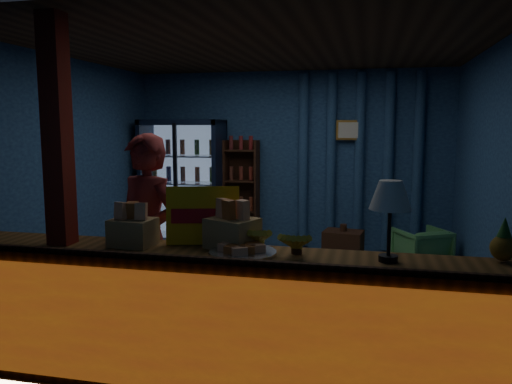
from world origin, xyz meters
TOP-DOWN VIEW (x-y plane):
  - ground at (0.00, 0.00)m, footprint 4.60×4.60m
  - room_walls at (0.00, 0.00)m, footprint 4.60×4.60m
  - counter at (0.00, -1.91)m, footprint 4.40×0.57m
  - support_post at (-1.05, -1.90)m, footprint 0.16×0.16m
  - beverage_cooler at (-1.55, 1.92)m, footprint 1.20×0.62m
  - bottle_shelf at (-0.70, 2.06)m, footprint 0.50×0.28m
  - curtain_folds at (1.00, 2.14)m, footprint 1.74×0.14m
  - framed_picture at (0.85, 2.10)m, footprint 0.36×0.04m
  - shopkeeper at (-0.63, -1.37)m, footprint 0.75×0.63m
  - green_chair at (1.81, 1.36)m, footprint 0.78×0.79m
  - side_table at (0.84, 1.38)m, footprint 0.54×0.43m
  - yellow_sign at (-0.04, -1.68)m, footprint 0.54×0.25m
  - snack_box_left at (-0.52, -1.83)m, footprint 0.32×0.27m
  - snack_box_centre at (0.20, -1.75)m, footprint 0.41×0.38m
  - pastry_tray at (0.32, -1.91)m, footprint 0.46×0.46m
  - banana_bunches at (0.53, -1.80)m, footprint 0.53×0.31m
  - table_lamp at (1.27, -1.88)m, footprint 0.27×0.27m
  - pineapple at (1.98, -1.72)m, footprint 0.16×0.16m

SIDE VIEW (x-z plane):
  - ground at x=0.00m, z-range 0.00..0.00m
  - side_table at x=0.84m, z-range -0.04..0.50m
  - green_chair at x=1.81m, z-range 0.00..0.53m
  - counter at x=0.00m, z-range -0.02..0.97m
  - bottle_shelf at x=-0.70m, z-range -0.01..1.59m
  - shopkeeper at x=-0.63m, z-range 0.00..1.75m
  - beverage_cooler at x=-1.55m, z-range -0.02..1.88m
  - pastry_tray at x=0.32m, z-range 0.94..1.01m
  - banana_bunches at x=0.53m, z-range 0.95..1.13m
  - snack_box_left at x=-0.52m, z-range 0.90..1.22m
  - pineapple at x=1.98m, z-range 0.93..1.21m
  - snack_box_centre at x=0.20m, z-range 0.90..1.25m
  - yellow_sign at x=-0.04m, z-range 0.95..1.37m
  - support_post at x=-1.05m, z-range 0.00..2.60m
  - curtain_folds at x=1.00m, z-range 0.05..2.55m
  - table_lamp at x=1.27m, z-range 1.10..1.62m
  - room_walls at x=0.00m, z-range -0.73..3.87m
  - framed_picture at x=0.85m, z-range 1.61..1.89m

